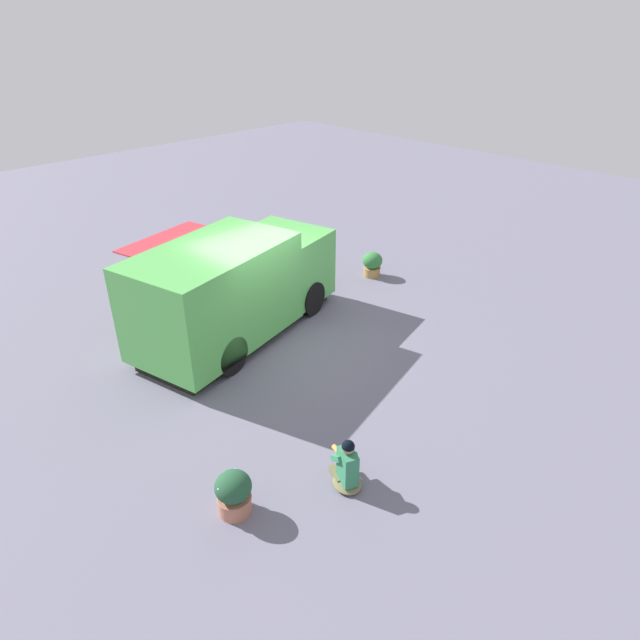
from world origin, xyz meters
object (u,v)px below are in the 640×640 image
person_customer (347,467)px  planter_flowering_far (234,493)px  food_truck (235,290)px  planter_flowering_near (372,264)px

person_customer → planter_flowering_far: (-0.78, -1.54, 0.03)m
food_truck → planter_flowering_far: bearing=-38.3°
planter_flowering_far → planter_flowering_near: bearing=117.0°
planter_flowering_near → planter_flowering_far: bearing=-63.0°
food_truck → person_customer: 5.16m
food_truck → person_customer: size_ratio=6.12×
person_customer → planter_flowering_near: (-4.72, 6.20, 0.02)m
person_customer → planter_flowering_near: person_customer is taller
food_truck → person_customer: food_truck is taller
food_truck → planter_flowering_near: bearing=88.6°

